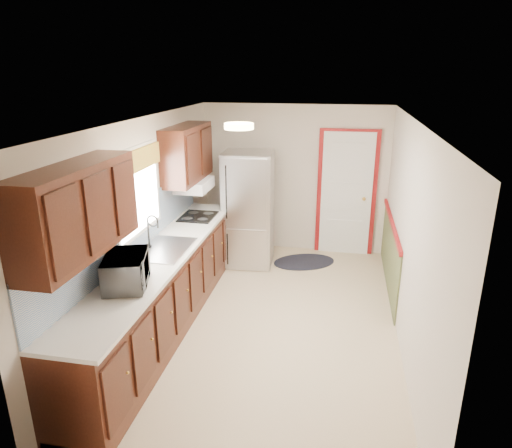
% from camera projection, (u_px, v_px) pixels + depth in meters
% --- Properties ---
extents(room_shell, '(3.20, 5.20, 2.52)m').
position_uv_depth(room_shell, '(270.00, 229.00, 5.14)').
color(room_shell, '#CBB48F').
rests_on(room_shell, ground).
extents(kitchen_run, '(0.63, 4.00, 2.20)m').
position_uv_depth(kitchen_run, '(159.00, 263.00, 5.21)').
color(kitchen_run, black).
rests_on(kitchen_run, ground).
extents(back_wall_trim, '(1.12, 2.30, 2.08)m').
position_uv_depth(back_wall_trim, '(355.00, 206.00, 7.12)').
color(back_wall_trim, maroon).
rests_on(back_wall_trim, ground).
extents(ceiling_fixture, '(0.30, 0.30, 0.06)m').
position_uv_depth(ceiling_fixture, '(239.00, 126.00, 4.63)').
color(ceiling_fixture, '#FFD88C').
rests_on(ceiling_fixture, room_shell).
extents(microwave, '(0.46, 0.63, 0.38)m').
position_uv_depth(microwave, '(126.00, 267.00, 4.32)').
color(microwave, white).
rests_on(microwave, kitchen_run).
extents(refrigerator, '(0.77, 0.76, 1.76)m').
position_uv_depth(refrigerator, '(248.00, 209.00, 6.98)').
color(refrigerator, '#B7B7BC').
rests_on(refrigerator, ground).
extents(rug, '(1.15, 0.98, 0.01)m').
position_uv_depth(rug, '(304.00, 262.00, 7.25)').
color(rug, black).
rests_on(rug, ground).
extents(cooktop, '(0.46, 0.55, 0.02)m').
position_uv_depth(cooktop, '(198.00, 216.00, 6.40)').
color(cooktop, black).
rests_on(cooktop, kitchen_run).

